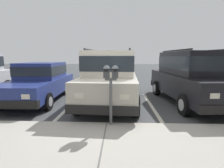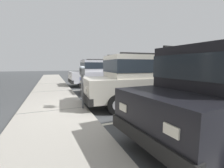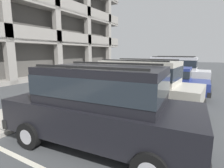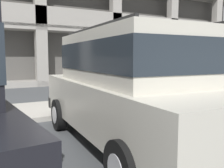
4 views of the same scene
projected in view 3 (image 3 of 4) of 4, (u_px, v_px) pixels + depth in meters
name	position (u px, v px, depth m)	size (l,w,h in m)	color
ground_plane	(95.00, 103.00, 8.23)	(80.00, 80.00, 0.10)	#444749
sidewalk	(74.00, 97.00, 8.84)	(40.00, 2.20, 0.12)	#ADA89E
parking_stall_lines	(135.00, 98.00, 8.81)	(12.05, 4.80, 0.01)	silver
silver_suv	(139.00, 83.00, 6.99)	(2.19, 4.87, 2.03)	beige
red_sedan	(101.00, 103.00, 4.26)	(2.28, 4.91, 2.03)	black
dark_hatchback	(166.00, 80.00, 9.34)	(1.94, 4.53, 1.54)	navy
blue_coupe	(173.00, 70.00, 12.09)	(2.08, 4.81, 2.03)	silver
parking_meter_near	(87.00, 76.00, 8.08)	(0.35, 0.12, 1.46)	#595B60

